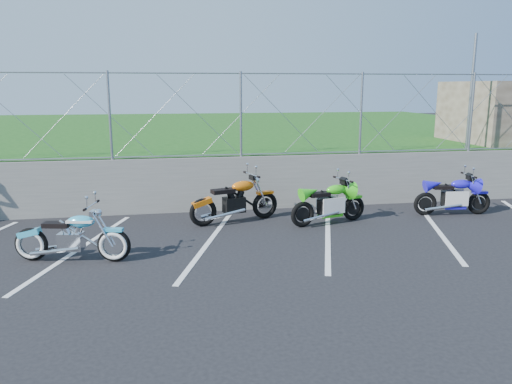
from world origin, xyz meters
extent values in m
plane|color=black|center=(0.00, 0.00, 0.00)|extent=(90.00, 90.00, 0.00)
cube|color=#61615D|center=(0.00, 3.50, 0.65)|extent=(30.00, 0.22, 1.30)
cube|color=#164512|center=(0.00, 13.50, 0.65)|extent=(30.00, 20.00, 1.30)
cylinder|color=gray|center=(0.00, 3.50, 3.25)|extent=(28.00, 0.03, 0.03)
cylinder|color=gray|center=(0.00, 3.50, 1.35)|extent=(28.00, 0.03, 0.03)
cylinder|color=gray|center=(7.20, 3.90, 2.80)|extent=(0.08, 0.08, 3.00)
cube|color=silver|center=(-2.40, 1.00, 0.00)|extent=(1.49, 4.31, 0.01)
cube|color=silver|center=(0.00, 1.00, 0.00)|extent=(1.49, 4.31, 0.01)
cube|color=silver|center=(2.40, 1.00, 0.00)|extent=(1.49, 4.31, 0.01)
cube|color=silver|center=(4.80, 1.00, 0.00)|extent=(1.49, 4.31, 0.01)
torus|color=black|center=(-3.10, 0.45, 0.29)|extent=(0.59, 0.22, 0.59)
torus|color=black|center=(-1.70, 0.15, 0.29)|extent=(0.59, 0.22, 0.59)
cube|color=silver|center=(-2.42, 0.30, 0.35)|extent=(0.45, 0.33, 0.30)
ellipsoid|color=#33A7CE|center=(-2.23, 0.26, 0.71)|extent=(0.50, 0.31, 0.21)
cube|color=black|center=(-2.64, 0.35, 0.65)|extent=(0.48, 0.30, 0.08)
cube|color=#33A7CE|center=(-1.70, 0.15, 0.57)|extent=(0.36, 0.20, 0.05)
cylinder|color=silver|center=(-2.03, 0.22, 0.99)|extent=(0.16, 0.63, 0.02)
torus|color=black|center=(-0.04, 2.10, 0.31)|extent=(0.62, 0.28, 0.62)
torus|color=black|center=(1.40, 2.53, 0.31)|extent=(0.62, 0.28, 0.62)
cube|color=black|center=(0.66, 2.31, 0.40)|extent=(0.52, 0.40, 0.34)
ellipsoid|color=#D8650C|center=(0.87, 2.38, 0.80)|extent=(0.57, 0.38, 0.23)
cube|color=black|center=(0.41, 2.24, 0.73)|extent=(0.55, 0.37, 0.09)
cube|color=#D8650C|center=(1.40, 2.53, 0.60)|extent=(0.41, 0.25, 0.06)
cylinder|color=silver|center=(1.07, 2.44, 1.04)|extent=(0.23, 0.70, 0.03)
torus|color=black|center=(2.05, 1.67, 0.28)|extent=(0.56, 0.24, 0.56)
torus|color=black|center=(3.32, 2.02, 0.28)|extent=(0.56, 0.24, 0.56)
cube|color=black|center=(2.67, 1.84, 0.37)|extent=(0.48, 0.36, 0.32)
ellipsoid|color=#36D11A|center=(2.87, 1.89, 0.74)|extent=(0.53, 0.35, 0.22)
cube|color=black|center=(2.43, 1.78, 0.68)|extent=(0.51, 0.34, 0.08)
cube|color=#36D11A|center=(3.32, 2.02, 0.54)|extent=(0.38, 0.23, 0.06)
cylinder|color=silver|center=(3.02, 1.93, 0.96)|extent=(0.20, 0.65, 0.03)
torus|color=black|center=(5.13, 2.14, 0.27)|extent=(0.55, 0.16, 0.55)
torus|color=black|center=(6.42, 2.01, 0.27)|extent=(0.55, 0.16, 0.55)
cube|color=black|center=(5.75, 2.08, 0.36)|extent=(0.44, 0.30, 0.31)
ellipsoid|color=#2016D6|center=(5.95, 2.06, 0.73)|extent=(0.50, 0.27, 0.21)
cube|color=black|center=(5.52, 2.10, 0.67)|extent=(0.48, 0.26, 0.08)
cube|color=#2016D6|center=(6.42, 2.01, 0.53)|extent=(0.36, 0.17, 0.05)
cylinder|color=silver|center=(6.11, 2.04, 0.94)|extent=(0.09, 0.66, 0.03)
camera|label=1|loc=(-0.73, -8.29, 2.95)|focal=35.00mm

